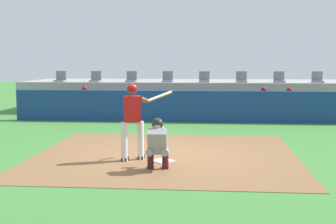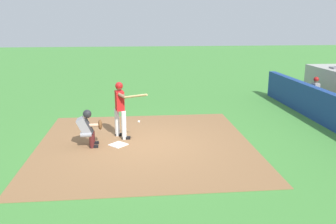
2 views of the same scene
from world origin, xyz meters
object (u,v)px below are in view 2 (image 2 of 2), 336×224
at_px(home_plate, 118,145).
at_px(catcher_crouched, 88,127).
at_px(batter_at_plate, 120,106).
at_px(dugout_player_0, 312,91).

bearing_deg(home_plate, catcher_crouched, -91.00).
height_order(batter_at_plate, catcher_crouched, batter_at_plate).
bearing_deg(home_plate, batter_at_plate, 173.56).
xyz_separation_m(catcher_crouched, dugout_player_0, (-4.04, 9.00, 0.07)).
height_order(home_plate, batter_at_plate, batter_at_plate).
relative_size(home_plate, batter_at_plate, 0.24).
distance_m(home_plate, dugout_player_0, 9.12).
distance_m(catcher_crouched, dugout_player_0, 9.87).
bearing_deg(dugout_player_0, home_plate, -63.54).
relative_size(batter_at_plate, dugout_player_0, 1.39).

